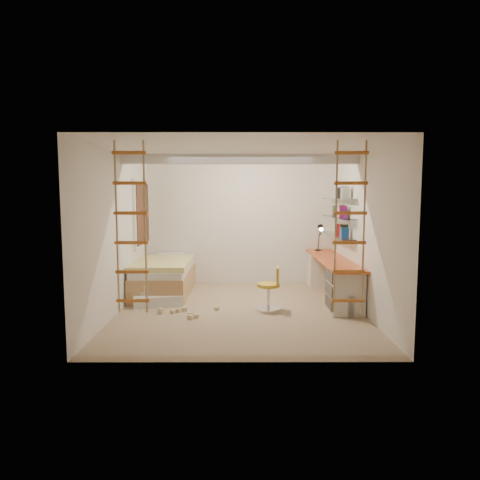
{
  "coord_description": "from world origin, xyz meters",
  "views": [
    {
      "loc": [
        -0.02,
        -7.0,
        1.92
      ],
      "look_at": [
        0.0,
        0.3,
        1.15
      ],
      "focal_mm": 32.0,
      "sensor_mm": 36.0,
      "label": 1
    }
  ],
  "objects_px": {
    "swivel_chair": "(270,294)",
    "play_platform": "(158,295)",
    "desk": "(332,276)",
    "bed": "(164,277)"
  },
  "relations": [
    {
      "from": "desk",
      "to": "swivel_chair",
      "type": "relative_size",
      "value": 3.81
    },
    {
      "from": "bed",
      "to": "play_platform",
      "type": "xyz_separation_m",
      "value": [
        0.03,
        -0.78,
        -0.18
      ]
    },
    {
      "from": "swivel_chair",
      "to": "bed",
      "type": "bearing_deg",
      "value": 147.86
    },
    {
      "from": "desk",
      "to": "bed",
      "type": "xyz_separation_m",
      "value": [
        -3.2,
        0.36,
        -0.07
      ]
    },
    {
      "from": "desk",
      "to": "play_platform",
      "type": "distance_m",
      "value": 3.2
    },
    {
      "from": "desk",
      "to": "bed",
      "type": "distance_m",
      "value": 3.22
    },
    {
      "from": "swivel_chair",
      "to": "play_platform",
      "type": "relative_size",
      "value": 0.75
    },
    {
      "from": "bed",
      "to": "swivel_chair",
      "type": "height_order",
      "value": "swivel_chair"
    },
    {
      "from": "swivel_chair",
      "to": "desk",
      "type": "bearing_deg",
      "value": 35.61
    },
    {
      "from": "play_platform",
      "to": "bed",
      "type": "bearing_deg",
      "value": 92.21
    }
  ]
}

